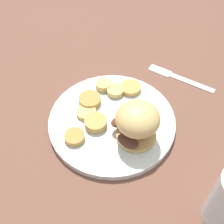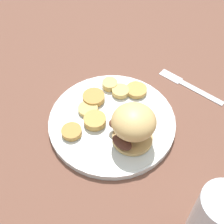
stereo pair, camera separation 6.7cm
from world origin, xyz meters
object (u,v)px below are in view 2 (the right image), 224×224
dinner_plate (112,121)px  drinking_glass (215,219)px  fork (190,86)px  sandwich (133,125)px

dinner_plate → drinking_glass: 0.30m
dinner_plate → fork: 0.23m
dinner_plate → sandwich: bearing=112.9°
sandwich → dinner_plate: bearing=-67.1°
fork → sandwich: bearing=33.5°
sandwich → drinking_glass: 0.22m
dinner_plate → fork: size_ratio=1.82×
fork → drinking_glass: 0.36m
dinner_plate → drinking_glass: (-0.10, 0.27, 0.06)m
sandwich → drinking_glass: bearing=108.7°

